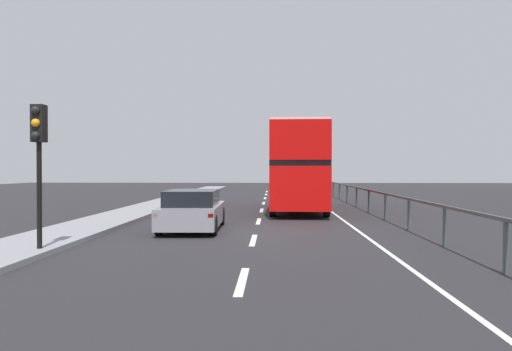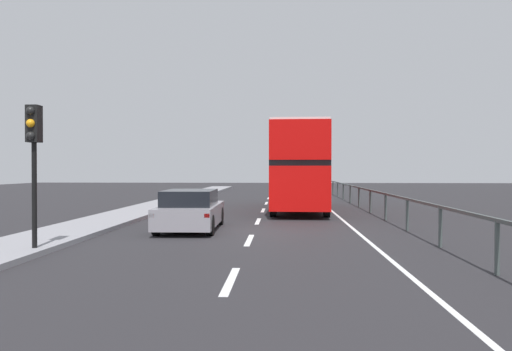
{
  "view_description": "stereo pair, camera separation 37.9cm",
  "coord_description": "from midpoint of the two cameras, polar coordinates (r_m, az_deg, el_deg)",
  "views": [
    {
      "loc": [
        0.57,
        -16.72,
        2.05
      ],
      "look_at": [
        -0.15,
        4.43,
        1.79
      ],
      "focal_mm": 35.39,
      "sensor_mm": 36.0,
      "label": 1
    },
    {
      "loc": [
        0.94,
        -16.7,
        2.05
      ],
      "look_at": [
        -0.15,
        4.43,
        1.79
      ],
      "focal_mm": 35.39,
      "sensor_mm": 36.0,
      "label": 2
    }
  ],
  "objects": [
    {
      "name": "near_sidewalk_kerb",
      "position": [
        18.07,
        -19.58,
        -5.63
      ],
      "size": [
        2.26,
        80.0,
        0.14
      ],
      "primitive_type": "cube",
      "color": "gray",
      "rests_on": "ground"
    },
    {
      "name": "bridge_side_railing",
      "position": [
        26.1,
        11.53,
        -1.86
      ],
      "size": [
        0.1,
        42.0,
        1.1
      ],
      "color": "#454E4D",
      "rests_on": "ground"
    },
    {
      "name": "ground_plane",
      "position": [
        16.86,
        -0.65,
        -6.45
      ],
      "size": [
        74.32,
        120.0,
        0.1
      ],
      "primitive_type": "cube",
      "color": "#262528"
    },
    {
      "name": "double_decker_bus_red",
      "position": [
        25.42,
        4.37,
        1.11
      ],
      "size": [
        2.86,
        10.54,
        4.16
      ],
      "rotation": [
        0.0,
        0.0,
        -0.03
      ],
      "color": "red",
      "rests_on": "ground"
    },
    {
      "name": "lane_paint_markings",
      "position": [
        25.61,
        4.95,
        -3.89
      ],
      "size": [
        3.54,
        46.0,
        0.01
      ],
      "color": "silver",
      "rests_on": "ground"
    },
    {
      "name": "traffic_signal_pole",
      "position": [
        13.27,
        -24.13,
        3.63
      ],
      "size": [
        0.3,
        0.42,
        3.46
      ],
      "color": "black",
      "rests_on": "near_sidewalk_kerb"
    },
    {
      "name": "hatchback_car_near",
      "position": [
        17.23,
        -7.79,
        -3.94
      ],
      "size": [
        1.97,
        4.49,
        1.35
      ],
      "rotation": [
        0.0,
        0.0,
        0.02
      ],
      "color": "gray",
      "rests_on": "ground"
    }
  ]
}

